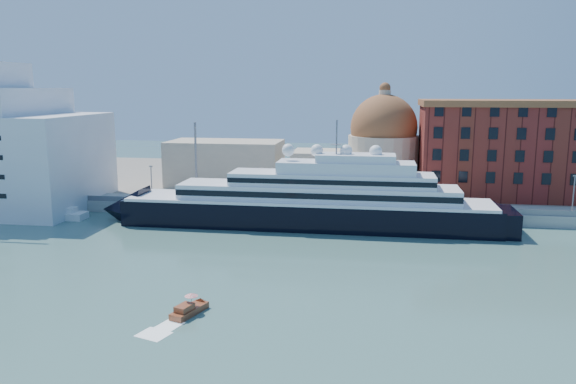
# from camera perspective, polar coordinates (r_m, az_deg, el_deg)

# --- Properties ---
(ground) EXTENTS (400.00, 400.00, 0.00)m
(ground) POSITION_cam_1_polar(r_m,az_deg,el_deg) (94.72, -3.80, -6.69)
(ground) COLOR #345A52
(ground) RESTS_ON ground
(quay) EXTENTS (180.00, 10.00, 2.50)m
(quay) POSITION_cam_1_polar(r_m,az_deg,el_deg) (126.72, -0.42, -1.66)
(quay) COLOR gray
(quay) RESTS_ON ground
(land) EXTENTS (260.00, 72.00, 2.00)m
(land) POSITION_cam_1_polar(r_m,az_deg,el_deg) (166.65, 1.88, 1.19)
(land) COLOR slate
(land) RESTS_ON ground
(quay_fence) EXTENTS (180.00, 0.10, 1.20)m
(quay_fence) POSITION_cam_1_polar(r_m,az_deg,el_deg) (121.99, -0.76, -1.25)
(quay_fence) COLOR slate
(quay_fence) RESTS_ON quay
(superyacht) EXTENTS (85.29, 11.82, 25.49)m
(superyacht) POSITION_cam_1_polar(r_m,az_deg,el_deg) (114.78, 0.79, -1.34)
(superyacht) COLOR black
(superyacht) RESTS_ON ground
(service_barge) EXTENTS (12.42, 4.19, 2.79)m
(service_barge) POSITION_cam_1_polar(r_m,az_deg,el_deg) (131.84, -22.23, -2.18)
(service_barge) COLOR white
(service_barge) RESTS_ON ground
(water_taxi) EXTENTS (3.67, 6.10, 2.75)m
(water_taxi) POSITION_cam_1_polar(r_m,az_deg,el_deg) (72.90, -10.06, -11.67)
(water_taxi) COLOR brown
(water_taxi) RESTS_ON ground
(warehouse) EXTENTS (43.00, 19.00, 23.25)m
(warehouse) POSITION_cam_1_polar(r_m,az_deg,el_deg) (144.45, 21.69, 4.14)
(warehouse) COLOR maroon
(warehouse) RESTS_ON land
(church) EXTENTS (66.00, 18.00, 25.50)m
(church) POSITION_cam_1_polar(r_m,az_deg,el_deg) (147.56, 3.54, 3.85)
(church) COLOR beige
(church) RESTS_ON land
(lamp_posts) EXTENTS (120.80, 2.40, 18.00)m
(lamp_posts) POSITION_cam_1_polar(r_m,az_deg,el_deg) (126.19, -6.24, 2.19)
(lamp_posts) COLOR slate
(lamp_posts) RESTS_ON quay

